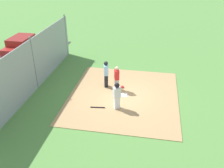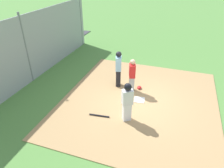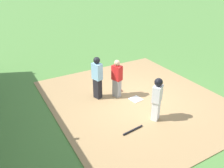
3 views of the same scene
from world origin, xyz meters
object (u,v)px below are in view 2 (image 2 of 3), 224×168
catcher (132,75)px  umpire (118,68)px  baseball_bat (99,116)px  home_plate (139,100)px  runner (127,100)px  catcher_mask (139,88)px  parked_car_red (36,31)px

catcher → umpire: 0.78m
baseball_bat → home_plate: bearing=45.9°
runner → catcher_mask: (-2.34, -0.03, -0.82)m
catcher → home_plate: bearing=-67.5°
umpire → parked_car_red: (-4.97, -8.32, -0.33)m
umpire → catcher: bearing=-37.7°
runner → home_plate: bearing=-40.1°
home_plate → parked_car_red: (-5.87, -9.57, 0.57)m
catcher_mask → runner: bearing=0.7°
umpire → catcher_mask: (-0.03, 1.03, -0.85)m
runner → baseball_bat: (0.17, -1.04, -0.85)m
home_plate → catcher: size_ratio=0.28×
home_plate → parked_car_red: bearing=-121.5°
umpire → catcher_mask: umpire is taller
catcher → parked_car_red: size_ratio=0.37×
catcher_mask → parked_car_red: parked_car_red is taller
home_plate → umpire: (-0.90, -1.25, 0.90)m
home_plate → runner: bearing=-7.5°
home_plate → baseball_bat: 2.00m
home_plate → catcher: 1.14m
runner → baseball_bat: runner is taller
home_plate → catcher_mask: bearing=-167.0°
baseball_bat → parked_car_red: parked_car_red is taller
umpire → parked_car_red: size_ratio=0.41×
catcher → runner: 2.06m
umpire → baseball_bat: bearing=-105.7°
baseball_bat → catcher_mask: (-2.51, 1.01, 0.03)m
catcher → runner: (2.03, 0.34, 0.07)m
runner → baseball_bat: 1.35m
home_plate → runner: (1.42, -0.19, 0.87)m
umpire → runner: umpire is taller
catcher → parked_car_red: catcher is taller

